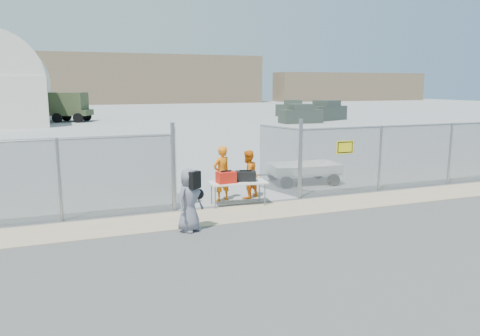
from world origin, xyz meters
name	(u,v)px	position (x,y,z in m)	size (l,w,h in m)	color
ground	(267,222)	(0.00, 0.00, 0.00)	(160.00, 160.00, 0.00)	#555353
tarmac_inside	(109,117)	(0.00, 42.00, 0.01)	(160.00, 80.00, 0.01)	#9B9B9B
dirt_strip	(253,212)	(0.00, 1.00, 0.01)	(44.00, 1.60, 0.01)	tan
distant_hills	(117,79)	(5.00, 78.00, 4.50)	(140.00, 6.00, 9.00)	#7F684F
chain_link_fence	(240,168)	(0.00, 2.00, 1.10)	(40.00, 0.20, 2.20)	gray
quonset_hangar	(1,79)	(-10.00, 40.00, 4.00)	(9.00, 18.00, 8.00)	silver
folding_table	(238,193)	(-0.10, 1.91, 0.36)	(1.68, 0.70, 0.71)	white
orange_bag	(226,177)	(-0.49, 1.86, 0.88)	(0.53, 0.35, 0.33)	red
black_duffel	(246,176)	(0.15, 1.93, 0.86)	(0.60, 0.35, 0.29)	black
security_worker_left	(222,174)	(-0.37, 2.60, 0.85)	(0.62, 0.41, 1.70)	orange
security_worker_right	(248,174)	(0.50, 2.62, 0.76)	(0.74, 0.58, 1.53)	orange
visitor	(189,200)	(-2.07, 0.00, 0.78)	(0.76, 0.50, 1.56)	slate
utility_trailer	(303,173)	(3.18, 3.96, 0.39)	(3.22, 1.66, 0.78)	white
military_truck	(59,107)	(-4.97, 37.33, 1.39)	(5.84, 2.16, 2.79)	#3B4728
parked_vehicle_near	(301,114)	(15.78, 27.69, 0.86)	(3.81, 1.72, 1.72)	#353E35
parked_vehicle_mid	(293,108)	(19.67, 36.82, 0.88)	(3.90, 1.76, 1.76)	#353E35
parked_vehicle_far	(326,111)	(19.85, 29.91, 0.97)	(4.27, 1.93, 1.93)	#353E35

